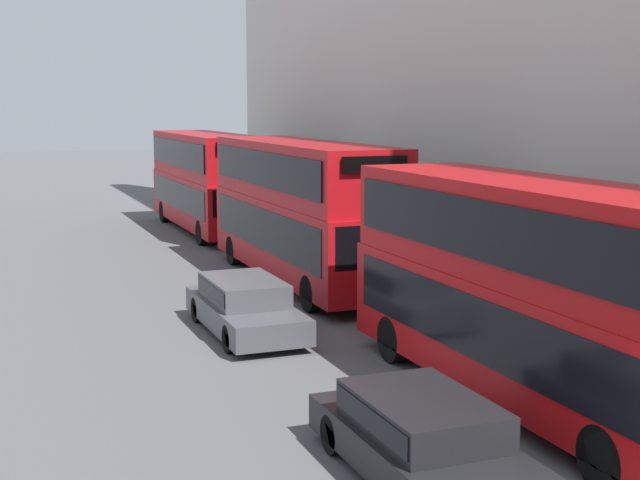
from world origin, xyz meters
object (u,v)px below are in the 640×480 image
object	(u,v)px
car_dark_sedan	(424,437)
car_hatchback	(245,304)
bus_leading	(535,284)
pedestrian	(256,209)
bus_second_in_queue	(302,206)
bus_third_in_queue	(206,178)

from	to	relation	value
car_dark_sedan	car_hatchback	bearing A→B (deg)	90.00
car_dark_sedan	bus_leading	bearing A→B (deg)	33.11
pedestrian	bus_second_in_queue	bearing A→B (deg)	-101.11
bus_leading	pedestrian	xyz separation A→B (m)	(2.61, 25.58, -1.56)
pedestrian	car_dark_sedan	bearing A→B (deg)	-102.20
bus_leading	bus_second_in_queue	distance (m)	12.28
bus_second_in_queue	car_dark_sedan	xyz separation A→B (m)	(-3.40, -14.50, -1.73)
bus_second_in_queue	pedestrian	bearing A→B (deg)	78.89
bus_second_in_queue	bus_leading	bearing A→B (deg)	-90.00
bus_third_in_queue	bus_second_in_queue	bearing A→B (deg)	-90.00
bus_leading	pedestrian	size ratio (longest dim) A/B	6.35
bus_second_in_queue	car_dark_sedan	world-z (taller)	bus_second_in_queue
bus_second_in_queue	bus_third_in_queue	distance (m)	12.03
bus_second_in_queue	bus_third_in_queue	world-z (taller)	bus_second_in_queue
bus_third_in_queue	pedestrian	xyz separation A→B (m)	(2.61, 1.27, -1.61)
bus_third_in_queue	pedestrian	size ratio (longest dim) A/B	6.60
bus_second_in_queue	car_hatchback	distance (m)	6.49
bus_second_in_queue	pedestrian	world-z (taller)	bus_second_in_queue
bus_third_in_queue	car_hatchback	world-z (taller)	bus_third_in_queue
car_hatchback	pedestrian	bearing A→B (deg)	72.05
bus_leading	bus_second_in_queue	world-z (taller)	bus_second_in_queue
car_hatchback	pedestrian	world-z (taller)	pedestrian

